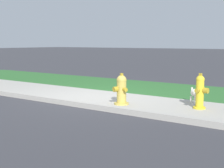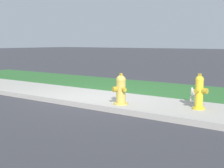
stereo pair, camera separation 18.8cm
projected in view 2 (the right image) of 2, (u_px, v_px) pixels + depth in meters
The scene contains 7 objects.
ground_plane at pixel (94, 97), 8.20m from camera, with size 120.00×120.00×0.00m, color #38383D.
sidewalk_pavement at pixel (94, 97), 8.20m from camera, with size 18.00×2.10×0.01m, color #ADA89E.
grass_verge at pixel (142, 87), 10.15m from camera, with size 18.00×2.76×0.01m, color #2D662D.
street_curb at pixel (64, 102), 7.29m from camera, with size 18.00×0.16×0.12m, color #ADA89E.
fire_hydrant_mid_block at pixel (199, 92), 6.68m from camera, with size 0.32×0.36×0.78m.
fire_hydrant_by_grass_verge at pixel (121, 90), 7.19m from camera, with size 0.40×0.38×0.74m.
small_white_dog at pixel (196, 94), 7.25m from camera, with size 0.39×0.38×0.42m.
Camera 2 is at (5.12, -6.27, 1.45)m, focal length 50.00 mm.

